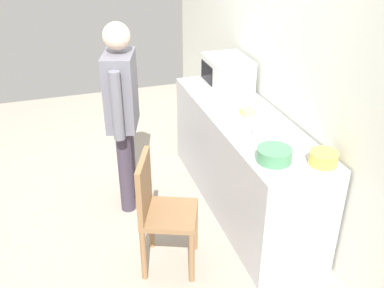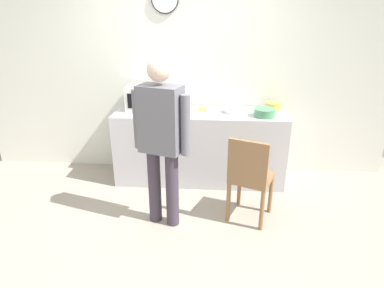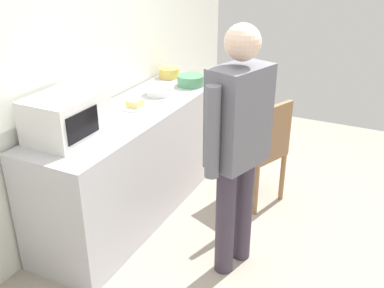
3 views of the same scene
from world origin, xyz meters
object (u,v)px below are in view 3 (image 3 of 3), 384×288
sandwich_plate (135,105)px  mixing_bowl (170,73)px  cereal_bowl (191,80)px  fork_utensil (103,118)px  wooden_chair (263,149)px  spoon_utensil (131,121)px  person_standing (238,137)px  salad_bowl (160,90)px  microwave (66,117)px

sandwich_plate → mixing_bowl: (0.88, 0.17, 0.02)m
sandwich_plate → cereal_bowl: (0.74, -0.13, 0.03)m
sandwich_plate → fork_utensil: size_ratio=1.32×
sandwich_plate → cereal_bowl: size_ratio=0.90×
cereal_bowl → wooden_chair: cereal_bowl is taller
sandwich_plate → spoon_utensil: size_ratio=1.32×
person_standing → cereal_bowl: bearing=38.8°
person_standing → wooden_chair: (0.87, 0.09, -0.47)m
cereal_bowl → wooden_chair: size_ratio=0.26×
sandwich_plate → salad_bowl: salad_bowl is taller
wooden_chair → spoon_utensil: bearing=134.7°
salad_bowl → spoon_utensil: 0.66m
mixing_bowl → person_standing: bearing=-136.3°
cereal_bowl → spoon_utensil: 1.00m
fork_utensil → spoon_utensil: 0.23m
fork_utensil → salad_bowl: bearing=-7.6°
cereal_bowl → wooden_chair: bearing=-105.3°
sandwich_plate → cereal_bowl: bearing=-10.0°
microwave → sandwich_plate: (0.69, -0.09, -0.13)m
sandwich_plate → person_standing: (-0.35, -1.00, 0.06)m
fork_utensil → wooden_chair: 1.36m
cereal_bowl → person_standing: (-1.09, -0.88, 0.03)m
person_standing → fork_utensil: bearing=87.7°
sandwich_plate → mixing_bowl: mixing_bowl is taller
microwave → sandwich_plate: bearing=-7.5°
microwave → cereal_bowl: 1.45m
fork_utensil → person_standing: bearing=-92.3°
salad_bowl → fork_utensil: bearing=172.4°
sandwich_plate → spoon_utensil: 0.29m
cereal_bowl → fork_utensil: bearing=168.1°
microwave → spoon_utensil: size_ratio=2.94×
mixing_bowl → spoon_utensil: (-1.14, -0.30, -0.04)m
sandwich_plate → mixing_bowl: 0.90m
microwave → person_standing: (0.34, -1.10, -0.07)m
cereal_bowl → fork_utensil: size_ratio=1.46×
sandwich_plate → person_standing: size_ratio=0.13×
mixing_bowl → sandwich_plate: bearing=-168.9°
mixing_bowl → fork_utensil: (-1.19, -0.08, -0.04)m
sandwich_plate → person_standing: bearing=-109.3°
spoon_utensil → cereal_bowl: bearing=0.0°
sandwich_plate → mixing_bowl: size_ratio=1.12×
spoon_utensil → person_standing: 0.88m
sandwich_plate → cereal_bowl: cereal_bowl is taller
wooden_chair → mixing_bowl: bearing=71.7°
microwave → spoon_utensil: (0.43, -0.22, -0.15)m
mixing_bowl → wooden_chair: (-0.36, -1.09, -0.44)m
microwave → person_standing: 1.15m
microwave → wooden_chair: microwave is taller
cereal_bowl → fork_utensil: (-1.04, 0.22, -0.04)m
sandwich_plate → wooden_chair: 1.13m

